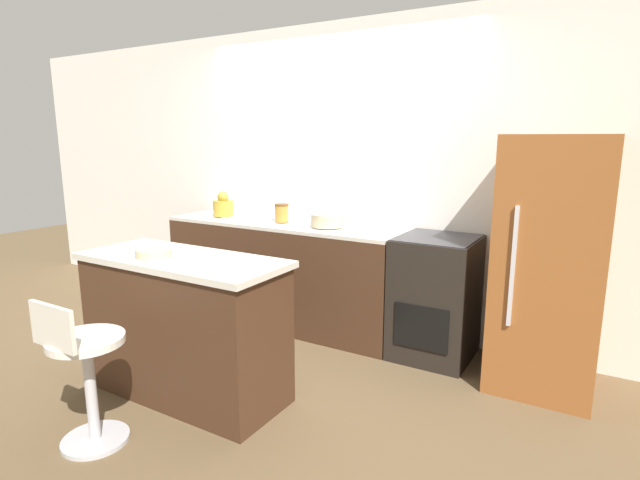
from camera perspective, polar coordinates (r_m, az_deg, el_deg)
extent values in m
plane|color=brown|center=(4.22, -2.81, -11.39)|extent=(14.00, 14.00, 0.00)
cube|color=white|center=(4.44, 1.64, 7.13)|extent=(8.00, 0.06, 2.60)
cube|color=#422819|center=(4.49, -4.14, -3.94)|extent=(2.19, 0.59, 0.89)
cube|color=beige|center=(4.39, -4.23, 1.85)|extent=(2.19, 0.59, 0.03)
cube|color=#9EA3A8|center=(4.62, -8.14, 2.48)|extent=(0.44, 0.33, 0.01)
cube|color=#422819|center=(3.36, -15.10, -9.85)|extent=(1.31, 0.54, 0.88)
cube|color=beige|center=(3.22, -15.53, -2.21)|extent=(1.37, 0.58, 0.04)
cube|color=black|center=(3.89, 13.03, -6.44)|extent=(0.57, 0.59, 0.92)
cube|color=black|center=(3.67, 11.45, -9.80)|extent=(0.40, 0.01, 0.32)
cube|color=#333338|center=(3.78, 13.35, 0.26)|extent=(0.54, 0.56, 0.01)
cube|color=#995628|center=(3.59, 24.93, -2.56)|extent=(0.65, 0.71, 1.67)
cube|color=silver|center=(3.25, 21.18, -2.90)|extent=(0.02, 0.02, 0.75)
cylinder|color=#B7B7BC|center=(3.21, -24.25, -20.06)|extent=(0.36, 0.36, 0.02)
cylinder|color=#B7B7BC|center=(3.08, -24.69, -15.67)|extent=(0.06, 0.06, 0.57)
cylinder|color=silver|center=(2.96, -25.20, -10.35)|extent=(0.40, 0.40, 0.04)
cube|color=silver|center=(2.83, -28.27, -8.74)|extent=(0.34, 0.02, 0.23)
cylinder|color=#B29333|center=(4.76, -10.98, 3.60)|extent=(0.19, 0.19, 0.15)
sphere|color=#B29333|center=(4.75, -11.03, 4.86)|extent=(0.10, 0.10, 0.10)
cylinder|color=#C1B28E|center=(4.11, 0.84, 2.28)|extent=(0.27, 0.27, 0.10)
cylinder|color=#B77F33|center=(4.35, -4.39, 3.01)|extent=(0.12, 0.12, 0.14)
cylinder|color=brown|center=(4.34, -4.41, 4.04)|extent=(0.12, 0.12, 0.02)
cylinder|color=#C1B28E|center=(3.27, -18.46, -1.40)|extent=(0.22, 0.22, 0.05)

